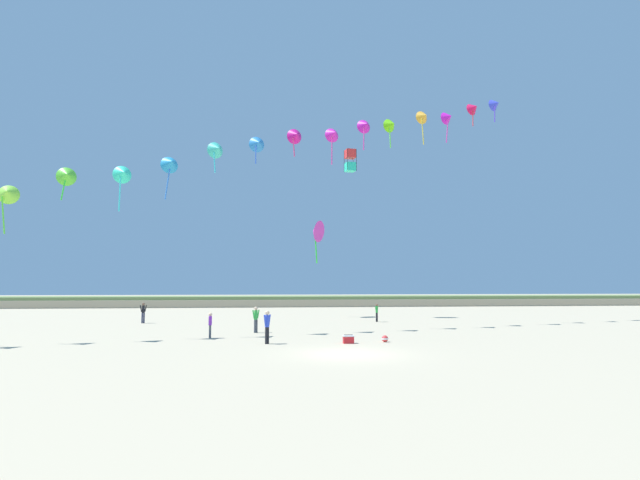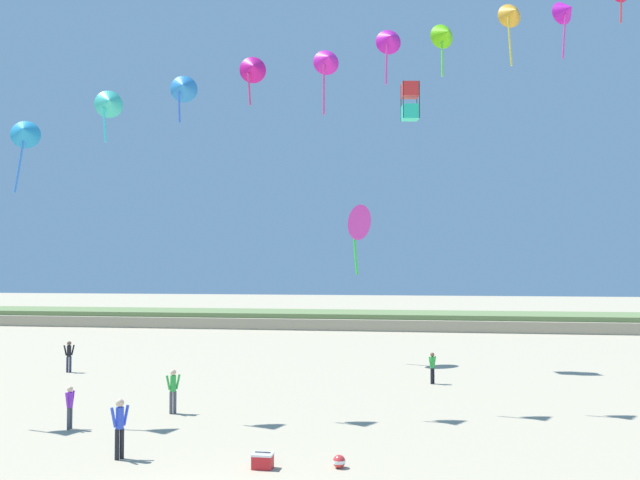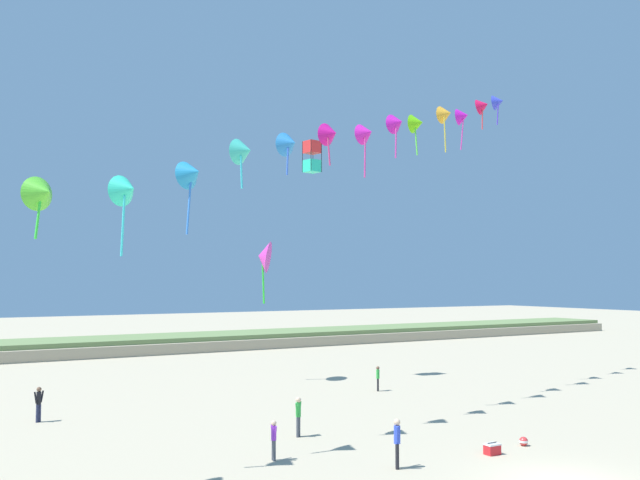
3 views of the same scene
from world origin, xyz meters
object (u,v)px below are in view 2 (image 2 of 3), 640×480
(person_far_right, at_px, (70,404))
(large_kite_low_lead, at_px, (410,101))
(person_mid_center, at_px, (120,424))
(large_kite_mid_trail, at_px, (355,222))
(person_far_left, at_px, (432,366))
(person_near_left, at_px, (69,354))
(beach_ball, at_px, (339,461))
(person_near_right, at_px, (173,388))
(beach_cooler, at_px, (263,461))

(person_far_right, relative_size, large_kite_low_lead, 0.68)
(person_mid_center, relative_size, large_kite_mid_trail, 0.41)
(person_far_left, bearing_deg, person_near_left, 178.19)
(person_mid_center, distance_m, large_kite_low_lead, 26.21)
(person_mid_center, relative_size, person_far_left, 1.17)
(person_near_left, xyz_separation_m, person_far_left, (19.10, -0.60, -0.09))
(person_near_left, distance_m, person_far_right, 13.49)
(person_far_right, bearing_deg, person_far_left, 41.77)
(person_mid_center, xyz_separation_m, beach_ball, (6.44, 0.15, -0.83))
(person_far_right, xyz_separation_m, large_kite_low_lead, (11.35, 17.33, 14.38))
(person_near_right, distance_m, person_far_left, 12.85)
(person_far_right, height_order, large_kite_mid_trail, large_kite_mid_trail)
(person_far_left, xyz_separation_m, large_kite_mid_trail, (-4.43, 6.93, 7.42))
(person_far_left, bearing_deg, beach_cooler, -108.27)
(person_near_left, height_order, beach_ball, person_near_left)
(person_far_left, bearing_deg, person_near_right, -140.24)
(person_near_left, height_order, person_far_right, person_near_left)
(person_far_right, distance_m, large_kite_low_lead, 25.22)
(person_far_left, relative_size, beach_ball, 4.14)
(large_kite_low_lead, relative_size, beach_cooler, 3.75)
(person_mid_center, xyz_separation_m, beach_cooler, (4.34, -0.23, -0.80))
(person_near_left, distance_m, beach_ball, 22.08)
(person_near_left, bearing_deg, person_mid_center, -56.30)
(person_near_left, distance_m, large_kite_mid_trail, 17.58)
(person_near_left, xyz_separation_m, large_kite_mid_trail, (14.67, 6.33, 7.33))
(person_far_left, distance_m, large_kite_low_lead, 15.68)
(person_far_right, distance_m, beach_ball, 10.25)
(beach_ball, bearing_deg, person_far_right, 162.84)
(person_near_left, distance_m, person_far_left, 19.11)
(person_near_right, bearing_deg, large_kite_mid_trail, 70.23)
(person_near_left, height_order, person_near_right, person_near_right)
(person_far_left, xyz_separation_m, large_kite_low_lead, (-1.13, 6.18, 14.37))
(person_near_right, height_order, person_far_left, person_near_right)
(person_mid_center, height_order, large_kite_low_lead, large_kite_low_lead)
(person_near_right, height_order, person_far_right, person_near_right)
(person_mid_center, height_order, beach_cooler, person_mid_center)
(person_near_left, bearing_deg, person_near_right, -43.71)
(person_mid_center, bearing_deg, person_near_right, 96.79)
(person_mid_center, xyz_separation_m, large_kite_mid_trail, (4.72, 21.25, 7.27))
(person_near_right, relative_size, beach_cooler, 2.92)
(large_kite_mid_trail, bearing_deg, person_mid_center, -102.52)
(person_near_left, height_order, person_mid_center, person_mid_center)
(beach_cooler, bearing_deg, large_kite_mid_trail, 89.01)
(large_kite_mid_trail, bearing_deg, large_kite_low_lead, -12.78)
(person_far_left, height_order, beach_cooler, person_far_left)
(person_near_left, distance_m, large_kite_low_lead, 23.62)
(person_mid_center, distance_m, person_far_left, 16.99)
(person_far_right, distance_m, large_kite_mid_trail, 21.14)
(beach_ball, bearing_deg, person_mid_center, -178.65)
(large_kite_low_lead, xyz_separation_m, beach_ball, (-1.58, -20.35, -15.06))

